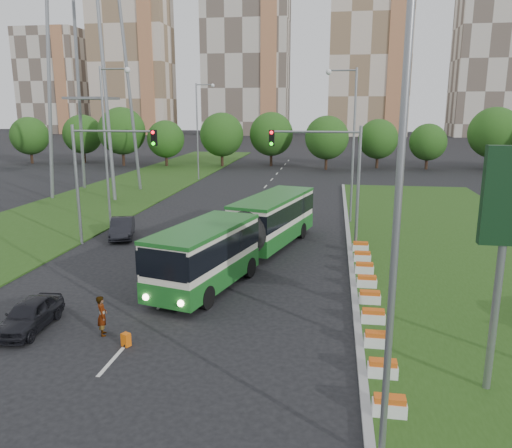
% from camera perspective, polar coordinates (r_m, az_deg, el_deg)
% --- Properties ---
extents(ground, '(360.00, 360.00, 0.00)m').
position_cam_1_polar(ground, '(23.95, -3.46, -9.12)').
color(ground, black).
rests_on(ground, ground).
extents(grass_median, '(14.00, 60.00, 0.15)m').
position_cam_1_polar(grass_median, '(32.04, 23.31, -4.25)').
color(grass_median, '#254914').
rests_on(grass_median, ground).
extents(median_kerb, '(0.30, 60.00, 0.18)m').
position_cam_1_polar(median_kerb, '(30.99, 10.76, -3.92)').
color(median_kerb, '#979797').
rests_on(median_kerb, ground).
extents(left_verge, '(12.00, 110.00, 0.10)m').
position_cam_1_polar(left_verge, '(52.69, -17.00, 2.73)').
color(left_verge, '#254914').
rests_on(left_verge, ground).
extents(lane_markings, '(0.20, 100.00, 0.01)m').
position_cam_1_polar(lane_markings, '(43.32, -1.76, 1.07)').
color(lane_markings, silver).
rests_on(lane_markings, ground).
extents(flower_planters, '(1.10, 18.10, 0.60)m').
position_cam_1_polar(flower_planters, '(24.11, 12.87, -8.14)').
color(flower_planters, white).
rests_on(flower_planters, grass_median).
extents(traffic_mast_median, '(5.76, 0.32, 8.00)m').
position_cam_1_polar(traffic_mast_median, '(31.86, 8.77, 6.30)').
color(traffic_mast_median, gray).
rests_on(traffic_mast_median, ground).
extents(traffic_mast_left, '(5.76, 0.32, 8.00)m').
position_cam_1_polar(traffic_mast_left, '(34.39, -17.55, 6.35)').
color(traffic_mast_left, gray).
rests_on(traffic_mast_left, ground).
extents(street_lamps, '(36.00, 60.00, 12.00)m').
position_cam_1_polar(street_lamps, '(32.73, -5.06, 7.73)').
color(street_lamps, gray).
rests_on(street_lamps, ground).
extents(tree_line, '(120.00, 8.00, 9.00)m').
position_cam_1_polar(tree_line, '(76.95, 12.84, 9.44)').
color(tree_line, '#1C4311').
rests_on(tree_line, ground).
extents(apartment_tower_west, '(26.00, 15.00, 48.00)m').
position_cam_1_polar(apartment_tower_west, '(185.88, -13.93, 17.41)').
color(apartment_tower_west, beige).
rests_on(apartment_tower_west, ground).
extents(apartment_tower_cwest, '(28.00, 15.00, 52.00)m').
position_cam_1_polar(apartment_tower_cwest, '(175.02, -1.10, 18.72)').
color(apartment_tower_cwest, beige).
rests_on(apartment_tower_cwest, ground).
extents(apartment_tower_ceast, '(25.00, 15.00, 50.00)m').
position_cam_1_polar(apartment_tower_ceast, '(172.68, 12.80, 18.16)').
color(apartment_tower_ceast, beige).
rests_on(apartment_tower_ceast, ground).
extents(apartment_tower_east, '(27.00, 15.00, 47.00)m').
position_cam_1_polar(apartment_tower_east, '(179.41, 26.17, 16.50)').
color(apartment_tower_east, beige).
rests_on(apartment_tower_east, ground).
extents(midrise_west, '(22.00, 14.00, 36.00)m').
position_cam_1_polar(midrise_west, '(198.74, -22.12, 14.82)').
color(midrise_west, beige).
rests_on(midrise_west, ground).
extents(articulated_bus, '(2.76, 17.69, 2.91)m').
position_cam_1_polar(articulated_bus, '(29.70, -1.45, -1.05)').
color(articulated_bus, silver).
rests_on(articulated_bus, ground).
extents(car_left_near, '(1.76, 3.88, 1.29)m').
position_cam_1_polar(car_left_near, '(23.17, -24.47, -9.41)').
color(car_left_near, black).
rests_on(car_left_near, ground).
extents(car_left_far, '(2.77, 4.53, 1.41)m').
position_cam_1_polar(car_left_far, '(36.85, -15.05, -0.42)').
color(car_left_far, black).
rests_on(car_left_far, ground).
extents(pedestrian, '(0.62, 0.72, 1.68)m').
position_cam_1_polar(pedestrian, '(21.51, -17.17, -9.97)').
color(pedestrian, gray).
rests_on(pedestrian, ground).
extents(shopping_trolley, '(0.31, 0.33, 0.53)m').
position_cam_1_polar(shopping_trolley, '(20.55, -14.64, -12.68)').
color(shopping_trolley, '#E45F0C').
rests_on(shopping_trolley, ground).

